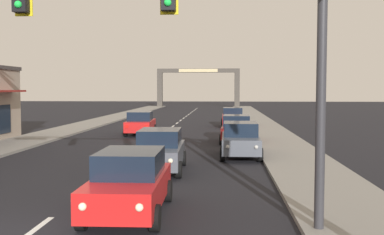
# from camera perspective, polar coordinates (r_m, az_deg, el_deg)

# --- Properties ---
(sidewalk_right) EXTENTS (3.20, 110.00, 0.14)m
(sidewalk_right) POSITION_cam_1_polar(r_m,az_deg,el_deg) (30.12, 10.32, -2.66)
(sidewalk_right) COLOR gray
(sidewalk_right) RESTS_ON ground
(sidewalk_left) EXTENTS (3.20, 110.00, 0.14)m
(sidewalk_left) POSITION_cam_1_polar(r_m,az_deg,el_deg) (32.32, -18.37, -2.36)
(sidewalk_left) COLOR gray
(sidewalk_left) RESTS_ON ground
(lane_markings) EXTENTS (4.28, 87.98, 0.01)m
(lane_markings) POSITION_cam_1_polar(r_m,az_deg,el_deg) (30.42, -3.72, -2.67)
(lane_markings) COLOR silver
(lane_markings) RESTS_ON ground
(traffic_signal_mast) EXTENTS (10.78, 0.41, 6.81)m
(traffic_signal_mast) POSITION_cam_1_polar(r_m,az_deg,el_deg) (10.69, -2.45, 12.18)
(traffic_signal_mast) COLOR #2D2D33
(traffic_signal_mast) RESTS_ON ground
(sedan_lead_at_stop_bar) EXTENTS (2.00, 4.47, 1.68)m
(sedan_lead_at_stop_bar) POSITION_cam_1_polar(r_m,az_deg,el_deg) (12.39, -7.69, -7.90)
(sedan_lead_at_stop_bar) COLOR red
(sedan_lead_at_stop_bar) RESTS_ON ground
(sedan_third_in_queue) EXTENTS (2.04, 4.49, 1.68)m
(sedan_third_in_queue) POSITION_cam_1_polar(r_m,az_deg,el_deg) (18.62, -3.99, -4.02)
(sedan_third_in_queue) COLOR #4C515B
(sedan_third_in_queue) RESTS_ON ground
(sedan_oncoming_far) EXTENTS (2.11, 4.51, 1.68)m
(sedan_oncoming_far) POSITION_cam_1_polar(r_m,az_deg,el_deg) (33.30, -6.37, -0.68)
(sedan_oncoming_far) COLOR red
(sedan_oncoming_far) RESTS_ON ground
(sedan_parked_nearest_kerb) EXTENTS (2.08, 4.50, 1.68)m
(sedan_parked_nearest_kerb) POSITION_cam_1_polar(r_m,az_deg,el_deg) (28.59, 5.50, -1.37)
(sedan_parked_nearest_kerb) COLOR maroon
(sedan_parked_nearest_kerb) RESTS_ON ground
(sedan_parked_mid_kerb) EXTENTS (1.97, 4.46, 1.68)m
(sedan_parked_mid_kerb) POSITION_cam_1_polar(r_m,az_deg,el_deg) (39.97, 5.03, 0.04)
(sedan_parked_mid_kerb) COLOR red
(sedan_parked_mid_kerb) RESTS_ON ground
(sedan_parked_far_kerb) EXTENTS (1.97, 4.46, 1.68)m
(sedan_parked_far_kerb) POSITION_cam_1_polar(r_m,az_deg,el_deg) (22.55, 5.99, -2.70)
(sedan_parked_far_kerb) COLOR #4C515B
(sedan_parked_far_kerb) RESTS_ON ground
(town_gateway_arch) EXTENTS (14.61, 0.90, 6.86)m
(town_gateway_arch) POSITION_cam_1_polar(r_m,az_deg,el_deg) (82.01, 0.78, 4.35)
(town_gateway_arch) COLOR #423D38
(town_gateway_arch) RESTS_ON ground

